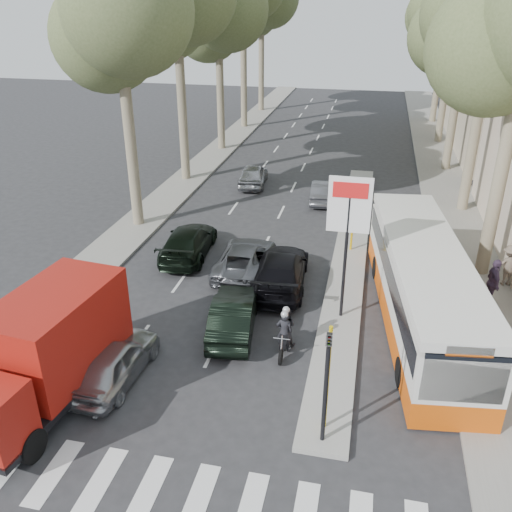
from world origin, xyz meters
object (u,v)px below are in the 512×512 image
(silver_hatchback, at_px, (114,361))
(dark_hatchback, at_px, (234,315))
(red_truck, at_px, (46,350))
(city_bus, at_px, (423,285))
(motorcycle, at_px, (285,330))

(silver_hatchback, relative_size, dark_hatchback, 0.95)
(red_truck, xyz_separation_m, city_bus, (11.03, 6.71, -0.12))
(dark_hatchback, bearing_deg, motorcycle, 153.20)
(red_truck, xyz_separation_m, motorcycle, (6.45, 3.97, -0.99))
(dark_hatchback, xyz_separation_m, red_truck, (-4.45, -4.66, 1.04))
(city_bus, bearing_deg, motorcycle, -156.39)
(dark_hatchback, height_order, motorcycle, motorcycle)
(dark_hatchback, xyz_separation_m, motorcycle, (2.00, -0.68, 0.05))
(dark_hatchback, relative_size, red_truck, 0.67)
(dark_hatchback, distance_m, motorcycle, 2.11)
(silver_hatchback, xyz_separation_m, motorcycle, (5.00, 2.79, 0.06))
(city_bus, bearing_deg, silver_hatchback, -157.22)
(silver_hatchback, bearing_deg, dark_hatchback, -128.20)
(silver_hatchback, bearing_deg, city_bus, -147.44)
(red_truck, height_order, motorcycle, red_truck)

